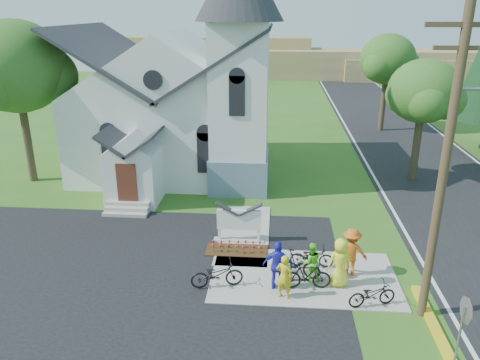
# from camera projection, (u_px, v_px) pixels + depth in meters

# --- Properties ---
(ground) EXTENTS (120.00, 120.00, 0.00)m
(ground) POSITION_uv_depth(u_px,v_px,m) (264.00, 283.00, 17.42)
(ground) COLOR #325F1B
(ground) RESTS_ON ground
(parking_lot) EXTENTS (20.00, 16.00, 0.02)m
(parking_lot) POSITION_uv_depth(u_px,v_px,m) (59.00, 305.00, 16.06)
(parking_lot) COLOR black
(parking_lot) RESTS_ON ground
(road) EXTENTS (8.00, 90.00, 0.02)m
(road) POSITION_uv_depth(u_px,v_px,m) (423.00, 164.00, 30.70)
(road) COLOR black
(road) RESTS_ON ground
(sidewalk) EXTENTS (7.00, 4.00, 0.05)m
(sidewalk) POSITION_uv_depth(u_px,v_px,m) (304.00, 277.00, 17.76)
(sidewalk) COLOR #9E9A8F
(sidewalk) RESTS_ON ground
(church) EXTENTS (12.35, 12.00, 13.00)m
(church) POSITION_uv_depth(u_px,v_px,m) (180.00, 87.00, 27.70)
(church) COLOR white
(church) RESTS_ON ground
(church_sign) EXTENTS (2.20, 0.40, 1.70)m
(church_sign) POSITION_uv_depth(u_px,v_px,m) (239.00, 220.00, 20.15)
(church_sign) COLOR #9E9A8F
(church_sign) RESTS_ON ground
(flower_bed) EXTENTS (2.60, 1.10, 0.07)m
(flower_bed) POSITION_uv_depth(u_px,v_px,m) (237.00, 251.00, 19.65)
(flower_bed) COLOR #3B1F10
(flower_bed) RESTS_ON ground
(utility_pole) EXTENTS (3.45, 0.28, 10.00)m
(utility_pole) POSITION_uv_depth(u_px,v_px,m) (448.00, 160.00, 13.75)
(utility_pole) COLOR #402B20
(utility_pole) RESTS_ON ground
(stop_sign) EXTENTS (0.11, 0.76, 2.48)m
(stop_sign) POSITION_uv_depth(u_px,v_px,m) (464.00, 320.00, 12.47)
(stop_sign) COLOR gray
(stop_sign) RESTS_ON ground
(tree_lot_corner) EXTENTS (5.60, 5.60, 9.15)m
(tree_lot_corner) POSITION_uv_depth(u_px,v_px,m) (16.00, 67.00, 25.54)
(tree_lot_corner) COLOR #3C2E20
(tree_lot_corner) RESTS_ON ground
(tree_road_near) EXTENTS (4.00, 4.00, 7.05)m
(tree_road_near) POSITION_uv_depth(u_px,v_px,m) (424.00, 92.00, 26.22)
(tree_road_near) COLOR #3C2E20
(tree_road_near) RESTS_ON ground
(tree_road_mid) EXTENTS (4.40, 4.40, 7.80)m
(tree_road_mid) POSITION_uv_depth(u_px,v_px,m) (388.00, 60.00, 37.21)
(tree_road_mid) COLOR #3C2E20
(tree_road_mid) RESTS_ON ground
(distant_hills) EXTENTS (61.00, 10.00, 5.60)m
(distant_hills) POSITION_uv_depth(u_px,v_px,m) (299.00, 62.00, 69.13)
(distant_hills) COLOR #84684A
(distant_hills) RESTS_ON ground
(cyclist_0) EXTENTS (0.69, 0.56, 1.65)m
(cyclist_0) POSITION_uv_depth(u_px,v_px,m) (284.00, 276.00, 16.19)
(cyclist_0) COLOR gold
(cyclist_0) RESTS_ON sidewalk
(bike_0) EXTENTS (2.02, 1.11, 1.00)m
(bike_0) POSITION_uv_depth(u_px,v_px,m) (217.00, 274.00, 16.92)
(bike_0) COLOR black
(bike_0) RESTS_ON sidewalk
(cyclist_1) EXTENTS (0.81, 0.67, 1.53)m
(cyclist_1) POSITION_uv_depth(u_px,v_px,m) (311.00, 262.00, 17.24)
(cyclist_1) COLOR #5FE52A
(cyclist_1) RESTS_ON sidewalk
(bike_1) EXTENTS (1.85, 1.10, 1.07)m
(bike_1) POSITION_uv_depth(u_px,v_px,m) (298.00, 263.00, 17.60)
(bike_1) COLOR black
(bike_1) RESTS_ON sidewalk
(cyclist_2) EXTENTS (1.14, 0.58, 1.87)m
(cyclist_2) POSITION_uv_depth(u_px,v_px,m) (278.00, 266.00, 16.66)
(cyclist_2) COLOR #2A29CD
(cyclist_2) RESTS_ON sidewalk
(bike_2) EXTENTS (1.70, 0.62, 0.89)m
(bike_2) POSITION_uv_depth(u_px,v_px,m) (312.00, 257.00, 18.25)
(bike_2) COLOR black
(bike_2) RESTS_ON sidewalk
(cyclist_3) EXTENTS (1.25, 0.74, 1.90)m
(cyclist_3) POSITION_uv_depth(u_px,v_px,m) (351.00, 252.00, 17.58)
(cyclist_3) COLOR #CF5717
(cyclist_3) RESTS_ON sidewalk
(bike_3) EXTENTS (1.80, 0.64, 1.06)m
(bike_3) POSITION_uv_depth(u_px,v_px,m) (307.00, 276.00, 16.80)
(bike_3) COLOR black
(bike_3) RESTS_ON sidewalk
(cyclist_4) EXTENTS (1.05, 0.84, 1.87)m
(cyclist_4) POSITION_uv_depth(u_px,v_px,m) (340.00, 262.00, 16.87)
(cyclist_4) COLOR yellow
(cyclist_4) RESTS_ON sidewalk
(bike_4) EXTENTS (1.79, 1.05, 0.89)m
(bike_4) POSITION_uv_depth(u_px,v_px,m) (372.00, 294.00, 15.85)
(bike_4) COLOR black
(bike_4) RESTS_ON sidewalk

